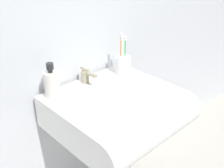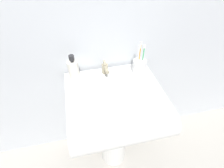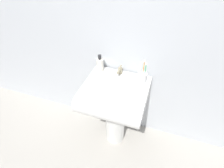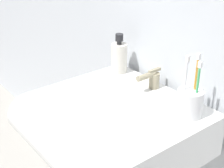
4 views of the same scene
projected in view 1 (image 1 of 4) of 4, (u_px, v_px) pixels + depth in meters
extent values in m
cube|color=white|center=(113.00, 108.00, 1.35)|extent=(0.56, 0.46, 0.16)
cylinder|color=white|center=(149.00, 129.00, 1.20)|extent=(0.56, 0.16, 0.16)
cylinder|color=tan|center=(85.00, 77.00, 1.40)|extent=(0.04, 0.04, 0.06)
cylinder|color=tan|center=(90.00, 74.00, 1.36)|extent=(0.02, 0.08, 0.02)
cube|color=tan|center=(85.00, 69.00, 1.38)|extent=(0.01, 0.06, 0.01)
cylinder|color=white|center=(123.00, 65.00, 1.49)|extent=(0.08, 0.08, 0.09)
cylinder|color=white|center=(122.00, 56.00, 1.45)|extent=(0.01, 0.01, 0.18)
cube|color=white|center=(122.00, 39.00, 1.41)|extent=(0.01, 0.01, 0.02)
cylinder|color=#3FB266|center=(125.00, 55.00, 1.49)|extent=(0.01, 0.01, 0.16)
cube|color=white|center=(125.00, 38.00, 1.44)|extent=(0.01, 0.01, 0.02)
cylinder|color=orange|center=(121.00, 54.00, 1.48)|extent=(0.01, 0.01, 0.18)
cube|color=white|center=(121.00, 35.00, 1.43)|extent=(0.01, 0.01, 0.02)
cylinder|color=silver|center=(52.00, 85.00, 1.26)|extent=(0.07, 0.07, 0.12)
cylinder|color=#262628|center=(50.00, 71.00, 1.23)|extent=(0.02, 0.02, 0.01)
cylinder|color=#262628|center=(50.00, 66.00, 1.22)|extent=(0.03, 0.03, 0.03)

